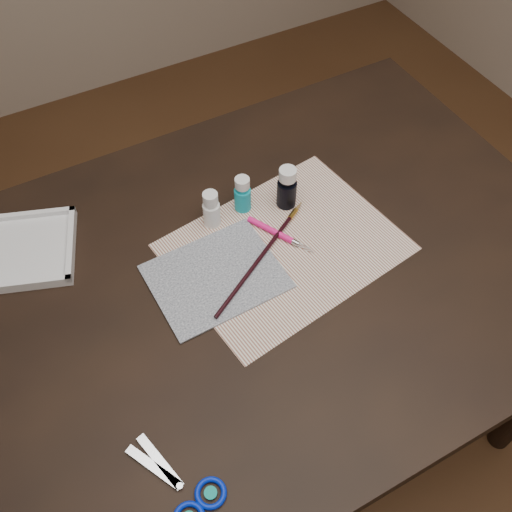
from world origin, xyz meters
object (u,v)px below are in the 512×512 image
paper (285,247)px  scissors (169,482)px  canvas (216,276)px  paint_bottle_navy (287,188)px  paint_bottle_cyan (243,194)px  paint_bottle_white (211,209)px  palette_tray (26,249)px

paper → scissors: (-0.38, -0.31, 0.00)m
canvas → paint_bottle_navy: bearing=25.3°
paint_bottle_cyan → paint_bottle_white: bearing=-174.6°
paper → canvas: bearing=-179.6°
scissors → paper: bearing=-79.0°
paint_bottle_white → paint_bottle_navy: paint_bottle_navy is taller
canvas → palette_tray: bearing=142.7°
canvas → paint_bottle_cyan: size_ratio=2.85×
paint_bottle_cyan → scissors: bearing=-128.8°
paper → paint_bottle_white: (-0.10, 0.13, 0.04)m
paint_bottle_cyan → paint_bottle_navy: 0.09m
paint_bottle_cyan → scissors: paint_bottle_cyan is taller
canvas → paint_bottle_cyan: bearing=46.3°
paper → paint_bottle_navy: paint_bottle_navy is taller
paint_bottle_navy → paint_bottle_cyan: bearing=158.7°
paint_bottle_cyan → palette_tray: (-0.43, 0.10, -0.03)m
paint_bottle_cyan → palette_tray: 0.44m
canvas → scissors: 0.38m
scissors → paint_bottle_white: bearing=-61.1°
paint_bottle_white → paint_bottle_navy: 0.16m
paper → canvas: 0.15m
canvas → paint_bottle_navy: (0.21, 0.10, 0.05)m
scissors → palette_tray: size_ratio=1.02×
canvas → paper: bearing=0.4°
paint_bottle_white → paint_bottle_cyan: bearing=5.4°
paper → scissors: scissors is taller
paper → palette_tray: size_ratio=2.35×
paint_bottle_cyan → paper: bearing=-79.4°
paint_bottle_cyan → palette_tray: size_ratio=0.46×
paper → paint_bottle_cyan: size_ratio=5.11×
paper → canvas: (-0.15, -0.00, 0.00)m
paper → paint_bottle_cyan: (-0.02, 0.13, 0.04)m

